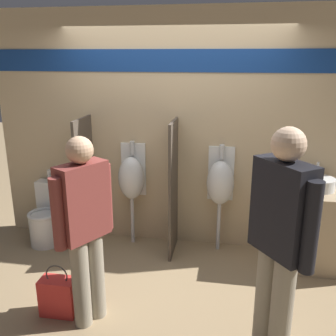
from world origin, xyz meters
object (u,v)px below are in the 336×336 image
sink_basin (318,184)px  cell_phone (298,193)px  urinal_near_counter (132,178)px  shopping_bag (59,296)px  toilet (47,218)px  person_with_lanyard (85,225)px  person_in_vest (280,238)px  urinal_far (220,183)px

sink_basin → cell_phone: (-0.22, -0.17, -0.06)m
sink_basin → urinal_near_counter: urinal_near_counter is taller
cell_phone → shopping_bag: bearing=-152.2°
toilet → person_with_lanyard: size_ratio=0.53×
cell_phone → person_with_lanyard: size_ratio=0.09×
urinal_near_counter → person_in_vest: size_ratio=0.71×
cell_phone → toilet: 2.91m
cell_phone → toilet: bearing=177.6°
cell_phone → person_with_lanyard: bearing=-147.9°
cell_phone → toilet: (-2.85, 0.12, -0.54)m
sink_basin → cell_phone: size_ratio=2.38×
person_in_vest → toilet: bearing=24.5°
sink_basin → person_with_lanyard: bearing=-147.2°
sink_basin → urinal_far: size_ratio=0.27×
person_with_lanyard → toilet: bearing=69.7°
cell_phone → urinal_far: urinal_far is taller
urinal_far → toilet: urinal_far is taller
urinal_far → person_with_lanyard: size_ratio=0.77×
cell_phone → person_in_vest: size_ratio=0.08×
toilet → person_in_vest: size_ratio=0.49×
sink_basin → urinal_near_counter: (-2.05, 0.11, -0.09)m
sink_basin → person_with_lanyard: person_with_lanyard is taller
person_with_lanyard → shopping_bag: person_with_lanyard is taller
urinal_far → person_in_vest: size_ratio=0.71×
sink_basin → shopping_bag: (-2.35, -1.30, -0.73)m
toilet → urinal_far: bearing=4.6°
sink_basin → shopping_bag: size_ratio=0.70×
urinal_far → toilet: 2.13m
urinal_far → shopping_bag: size_ratio=2.60×
urinal_far → person_in_vest: (0.46, -1.56, 0.15)m
person_with_lanyard → urinal_near_counter: bearing=30.6°
sink_basin → toilet: size_ratio=0.39×
cell_phone → shopping_bag: (-2.13, -1.12, -0.67)m
shopping_bag → sink_basin: bearing=28.9°
shopping_bag → toilet: bearing=120.3°
cell_phone → toilet: toilet is taller
sink_basin → cell_phone: bearing=-142.0°
sink_basin → shopping_bag: 2.78m
shopping_bag → person_with_lanyard: bearing=-4.7°
shopping_bag → urinal_far: bearing=46.6°
person_with_lanyard → shopping_bag: bearing=116.0°
sink_basin → person_in_vest: bearing=-111.2°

